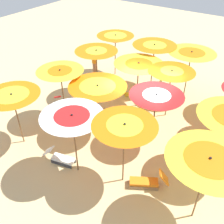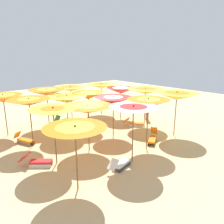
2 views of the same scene
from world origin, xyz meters
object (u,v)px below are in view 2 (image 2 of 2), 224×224
Objects in this scene: lounger_2 at (120,164)px; beach_umbrella_11 at (148,103)px; beach_umbrella_1 at (29,102)px; lounger_4 at (63,120)px; lounger_5 at (135,123)px; lounger_1 at (25,140)px; beach_ball at (52,133)px; beach_umbrella_15 at (177,96)px; lounger_0 at (153,138)px; beach_umbrella_5 at (67,99)px; beach_umbrella_8 at (71,89)px; beach_umbrella_2 at (53,112)px; lounger_3 at (38,161)px; beach_umbrella_7 at (133,110)px; beach_umbrella_0 at (3,99)px; beach_umbrella_14 at (145,91)px; beach_umbrella_12 at (101,86)px; beach_umbrella_6 at (88,109)px; beach_umbrella_10 at (113,100)px; beach_umbrella_9 at (88,95)px; beach_umbrella_13 at (121,90)px; beach_umbrella_4 at (47,93)px; beachgoer_1 at (147,108)px; beach_umbrella_3 at (75,132)px.

beach_umbrella_11 is at bearing 1.06° from lounger_2.
lounger_4 is (2.92, 2.21, -2.02)m from beach_umbrella_1.
lounger_4 is 4.73m from lounger_5.
beach_ball is (1.58, 0.13, -0.07)m from lounger_1.
beach_umbrella_15 is 1.96× the size of lounger_0.
beach_umbrella_8 reaches higher than beach_umbrella_5.
lounger_3 is (-0.69, 0.29, -2.04)m from beach_umbrella_2.
beach_umbrella_0 is at bearing 113.40° from beach_umbrella_7.
beach_umbrella_12 is at bearing 92.78° from beach_umbrella_14.
beach_umbrella_10 reaches higher than beach_umbrella_6.
beach_umbrella_12 is at bearing 37.93° from beach_umbrella_9.
beach_umbrella_7 reaches higher than beach_umbrella_0.
beach_umbrella_13 is 1.84× the size of lounger_3.
beach_umbrella_12 is (2.44, 4.06, 0.10)m from beach_umbrella_10.
beach_umbrella_5 is 2.82m from lounger_4.
beach_umbrella_4 reaches higher than beach_umbrella_9.
lounger_3 is at bearing -80.30° from beachgoer_1.
beach_umbrella_13 is 1.83× the size of lounger_5.
beach_umbrella_8 is 0.96× the size of beach_umbrella_15.
beach_umbrella_1 is at bearing -174.39° from beach_umbrella_5.
beach_umbrella_5 is 1.02× the size of beach_umbrella_6.
beach_umbrella_7 is 2.23m from lounger_2.
beach_ball is at bearing 178.92° from beach_umbrella_13.
beach_umbrella_3 reaches higher than beach_umbrella_6.
lounger_1 is at bearing 176.63° from beach_umbrella_9.
beach_umbrella_9 is at bearing -91.83° from beach_umbrella_8.
beach_umbrella_9 reaches higher than beach_umbrella_5.
lounger_0 is (3.05, -1.42, -1.81)m from beach_umbrella_6.
beach_umbrella_8 is 4.83m from lounger_5.
beach_ball is (-0.35, 5.21, -0.08)m from lounger_2.
beach_umbrella_8 is at bearing 92.68° from beach_umbrella_11.
beach_umbrella_14 is at bearing 7.38° from beach_umbrella_6.
beach_umbrella_2 is 8.01m from beach_umbrella_12.
beach_umbrella_2 is 2.18m from beach_umbrella_3.
lounger_5 is at bearing -35.10° from beach_umbrella_9.
beach_umbrella_6 is 6.29m from beachgoer_1.
beach_umbrella_1 is 3.69m from beach_umbrella_9.
lounger_5 is at bearing 12.63° from beach_umbrella_6.
lounger_4 is (-1.02, 3.86, -1.82)m from beach_umbrella_10.
beach_umbrella_4 reaches higher than lounger_4.
beach_ball is at bearing -110.97° from beach_umbrella_4.
beach_umbrella_2 is 1.96× the size of lounger_2.
beach_umbrella_3 is 1.93× the size of lounger_1.
lounger_3 is at bearing -148.88° from lounger_4.
beach_umbrella_4 reaches higher than beach_umbrella_12.
beach_umbrella_2 reaches higher than beach_umbrella_4.
beach_umbrella_14 reaches higher than lounger_2.
lounger_3 is (-0.45, -2.68, 0.01)m from lounger_1.
beach_umbrella_11 reaches higher than beach_umbrella_13.
beach_umbrella_13 is at bearing -43.23° from lounger_4.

